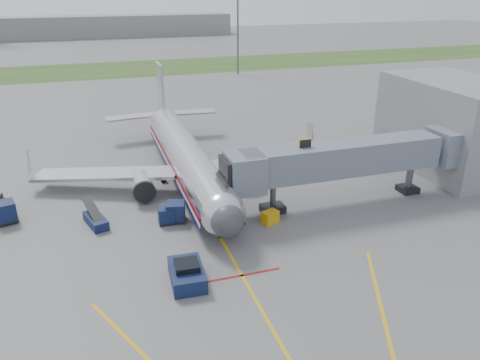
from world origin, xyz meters
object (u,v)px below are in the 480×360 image
object	(u,v)px
pushback_tug	(187,274)
airliner	(186,157)
ramp_worker	(149,182)
belt_loader	(96,220)

from	to	relation	value
pushback_tug	airliner	bearing A→B (deg)	77.95
airliner	ramp_worker	world-z (taller)	airliner
pushback_tug	belt_loader	xyz separation A→B (m)	(-5.94, 10.98, -0.18)
airliner	belt_loader	world-z (taller)	airliner
airliner	ramp_worker	xyz separation A→B (m)	(-4.34, -1.24, -1.88)
airliner	pushback_tug	size ratio (longest dim) A/B	8.97
ramp_worker	airliner	bearing A→B (deg)	-3.07
airliner	belt_loader	xyz separation A→B (m)	(-9.95, -7.77, -2.16)
belt_loader	ramp_worker	world-z (taller)	belt_loader
airliner	belt_loader	size ratio (longest dim) A/B	8.54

